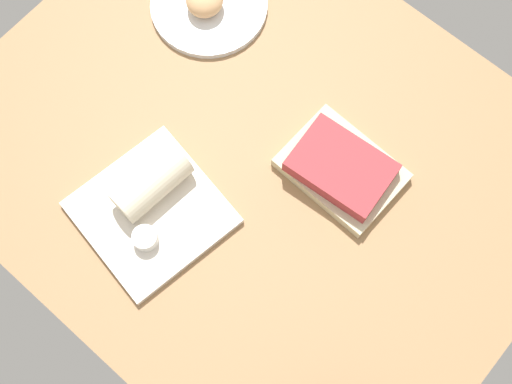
# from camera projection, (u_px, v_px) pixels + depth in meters

# --- Properties ---
(dining_table) EXTENTS (1.10, 0.90, 0.04)m
(dining_table) POSITION_uv_depth(u_px,v_px,m) (257.00, 161.00, 1.28)
(dining_table) COLOR #9E754C
(dining_table) RESTS_ON ground
(round_plate) EXTENTS (0.23, 0.23, 0.01)m
(round_plate) POSITION_uv_depth(u_px,v_px,m) (209.00, 5.00, 1.36)
(round_plate) COLOR white
(round_plate) RESTS_ON dining_table
(scone_pastry) EXTENTS (0.10, 0.10, 0.05)m
(scone_pastry) POSITION_uv_depth(u_px,v_px,m) (205.00, 0.00, 1.32)
(scone_pastry) COLOR #DFAA73
(scone_pastry) RESTS_ON round_plate
(square_plate) EXTENTS (0.27, 0.27, 0.02)m
(square_plate) POSITION_uv_depth(u_px,v_px,m) (152.00, 213.00, 1.22)
(square_plate) COLOR silver
(square_plate) RESTS_ON dining_table
(sauce_cup) EXTENTS (0.04, 0.04, 0.03)m
(sauce_cup) POSITION_uv_depth(u_px,v_px,m) (145.00, 238.00, 1.18)
(sauce_cup) COLOR silver
(sauce_cup) RESTS_ON square_plate
(breakfast_wrap) EXTENTS (0.08, 0.15, 0.07)m
(breakfast_wrap) POSITION_uv_depth(u_px,v_px,m) (152.00, 183.00, 1.20)
(breakfast_wrap) COLOR beige
(breakfast_wrap) RESTS_ON square_plate
(book_stack) EXTENTS (0.21, 0.16, 0.06)m
(book_stack) POSITION_uv_depth(u_px,v_px,m) (341.00, 169.00, 1.23)
(book_stack) COLOR beige
(book_stack) RESTS_ON dining_table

